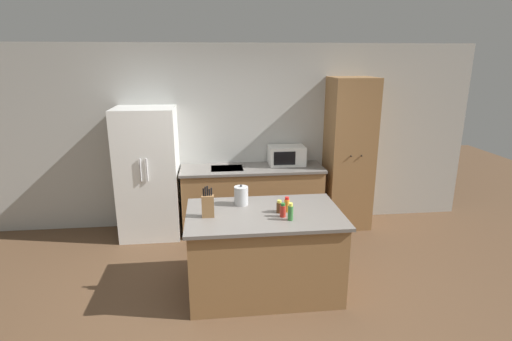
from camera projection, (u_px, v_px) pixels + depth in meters
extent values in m
plane|color=brown|center=(241.00, 314.00, 3.88)|extent=(14.00, 14.00, 0.00)
cube|color=#B2B2AD|center=(228.00, 137.00, 5.75)|extent=(7.20, 0.06, 2.60)
cube|color=white|center=(148.00, 173.00, 5.41)|extent=(0.80, 0.64, 1.78)
cylinder|color=silver|center=(141.00, 170.00, 5.05)|extent=(0.02, 0.02, 0.30)
cylinder|color=silver|center=(147.00, 170.00, 5.06)|extent=(0.02, 0.02, 0.30)
cube|color=olive|center=(252.00, 200.00, 5.71)|extent=(1.95, 0.59, 0.89)
cube|color=slate|center=(252.00, 169.00, 5.58)|extent=(1.99, 0.63, 0.03)
cube|color=#9EA0A3|center=(227.00, 169.00, 5.54)|extent=(0.44, 0.34, 0.01)
cube|color=olive|center=(349.00, 154.00, 5.70)|extent=(0.61, 0.56, 2.15)
sphere|color=black|center=(351.00, 156.00, 5.40)|extent=(0.02, 0.02, 0.02)
sphere|color=black|center=(361.00, 156.00, 5.42)|extent=(0.02, 0.02, 0.02)
cube|color=olive|center=(264.00, 253.00, 4.20)|extent=(1.53, 0.94, 0.85)
cube|color=slate|center=(264.00, 214.00, 4.08)|extent=(1.59, 1.00, 0.03)
cube|color=white|center=(287.00, 155.00, 5.70)|extent=(0.51, 0.34, 0.27)
cube|color=black|center=(285.00, 158.00, 5.53)|extent=(0.30, 0.01, 0.19)
cube|color=olive|center=(208.00, 206.00, 3.93)|extent=(0.12, 0.07, 0.22)
cylinder|color=black|center=(203.00, 192.00, 3.89)|extent=(0.02, 0.02, 0.08)
cylinder|color=black|center=(205.00, 191.00, 3.88)|extent=(0.02, 0.02, 0.09)
cylinder|color=black|center=(207.00, 191.00, 3.90)|extent=(0.02, 0.02, 0.10)
cylinder|color=black|center=(209.00, 192.00, 3.90)|extent=(0.02, 0.02, 0.07)
cylinder|color=black|center=(211.00, 192.00, 3.90)|extent=(0.02, 0.02, 0.08)
cylinder|color=orange|center=(287.00, 206.00, 4.08)|extent=(0.06, 0.06, 0.13)
cylinder|color=red|center=(287.00, 198.00, 4.06)|extent=(0.04, 0.04, 0.03)
cylinder|color=#563319|center=(279.00, 208.00, 4.06)|extent=(0.06, 0.06, 0.11)
cylinder|color=#E5DB4C|center=(279.00, 201.00, 4.04)|extent=(0.04, 0.04, 0.02)
cylinder|color=#B2281E|center=(283.00, 211.00, 3.95)|extent=(0.06, 0.06, 0.12)
cylinder|color=#286628|center=(283.00, 204.00, 3.93)|extent=(0.04, 0.04, 0.03)
cylinder|color=#337033|center=(290.00, 213.00, 3.87)|extent=(0.05, 0.05, 0.14)
cylinder|color=#E5DB4C|center=(291.00, 205.00, 3.84)|extent=(0.04, 0.04, 0.03)
cylinder|color=#B2B5B7|center=(241.00, 196.00, 4.27)|extent=(0.15, 0.15, 0.20)
sphere|color=#262628|center=(241.00, 186.00, 4.24)|extent=(0.02, 0.02, 0.02)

